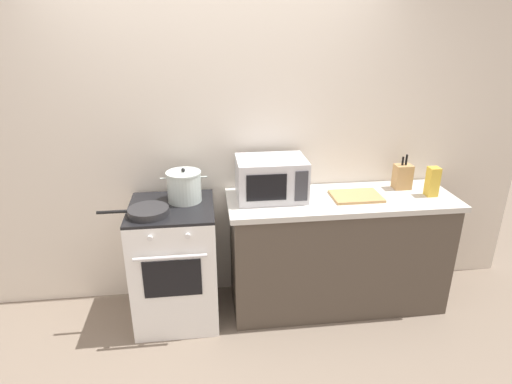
# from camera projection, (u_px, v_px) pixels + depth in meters

# --- Properties ---
(ground_plane) EXTENTS (10.00, 10.00, 0.00)m
(ground_plane) POSITION_uv_depth(u_px,v_px,m) (229.00, 366.00, 2.85)
(ground_plane) COLOR #7A6B5B
(back_wall) EXTENTS (4.40, 0.10, 2.50)m
(back_wall) POSITION_uv_depth(u_px,v_px,m) (256.00, 144.00, 3.32)
(back_wall) COLOR silver
(back_wall) RESTS_ON ground_plane
(lower_cabinet_right) EXTENTS (1.64, 0.56, 0.88)m
(lower_cabinet_right) POSITION_uv_depth(u_px,v_px,m) (337.00, 254.00, 3.36)
(lower_cabinet_right) COLOR #4C4238
(lower_cabinet_right) RESTS_ON ground_plane
(countertop_right) EXTENTS (1.70, 0.60, 0.04)m
(countertop_right) POSITION_uv_depth(u_px,v_px,m) (341.00, 200.00, 3.19)
(countertop_right) COLOR beige
(countertop_right) RESTS_ON lower_cabinet_right
(stove) EXTENTS (0.60, 0.64, 0.92)m
(stove) POSITION_uv_depth(u_px,v_px,m) (175.00, 263.00, 3.19)
(stove) COLOR white
(stove) RESTS_ON ground_plane
(stock_pot) EXTENTS (0.33, 0.25, 0.25)m
(stock_pot) POSITION_uv_depth(u_px,v_px,m) (184.00, 186.00, 3.08)
(stock_pot) COLOR silver
(stock_pot) RESTS_ON stove
(frying_pan) EXTENTS (0.47, 0.27, 0.05)m
(frying_pan) POSITION_uv_depth(u_px,v_px,m) (148.00, 212.00, 2.88)
(frying_pan) COLOR #28282B
(frying_pan) RESTS_ON stove
(microwave) EXTENTS (0.50, 0.37, 0.30)m
(microwave) POSITION_uv_depth(u_px,v_px,m) (271.00, 178.00, 3.12)
(microwave) COLOR silver
(microwave) RESTS_ON countertop_right
(cutting_board) EXTENTS (0.36, 0.26, 0.02)m
(cutting_board) POSITION_uv_depth(u_px,v_px,m) (356.00, 196.00, 3.17)
(cutting_board) COLOR tan
(cutting_board) RESTS_ON countertop_right
(knife_block) EXTENTS (0.13, 0.10, 0.27)m
(knife_block) POSITION_uv_depth(u_px,v_px,m) (402.00, 176.00, 3.32)
(knife_block) COLOR tan
(knife_block) RESTS_ON countertop_right
(pasta_box) EXTENTS (0.08, 0.08, 0.22)m
(pasta_box) POSITION_uv_depth(u_px,v_px,m) (432.00, 182.00, 3.17)
(pasta_box) COLOR gold
(pasta_box) RESTS_ON countertop_right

